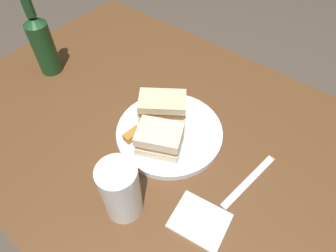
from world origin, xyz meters
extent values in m
plane|color=#4C4238|center=(0.00, 0.00, 0.00)|extent=(6.00, 6.00, 0.00)
cube|color=brown|center=(0.00, 0.00, 0.37)|extent=(1.22, 0.80, 0.73)
cylinder|color=white|center=(0.01, 0.00, 0.74)|extent=(0.27, 0.27, 0.02)
cube|color=beige|center=(-0.04, 0.03, 0.76)|extent=(0.14, 0.13, 0.02)
cube|color=#8C5B3D|center=(-0.04, 0.03, 0.78)|extent=(0.13, 0.12, 0.02)
cube|color=beige|center=(-0.04, 0.03, 0.80)|extent=(0.14, 0.13, 0.02)
cube|color=beige|center=(0.02, -0.05, 0.76)|extent=(0.12, 0.11, 0.02)
cube|color=#B27A4C|center=(0.02, -0.05, 0.78)|extent=(0.12, 0.11, 0.01)
cube|color=beige|center=(0.02, -0.05, 0.80)|extent=(0.12, 0.11, 0.02)
cube|color=#AD702D|center=(-0.02, -0.03, 0.76)|extent=(0.03, 0.04, 0.02)
cube|color=#B77F33|center=(-0.07, 0.01, 0.76)|extent=(0.02, 0.05, 0.02)
cube|color=#AD702D|center=(-0.03, -0.06, 0.76)|extent=(0.04, 0.03, 0.02)
cube|color=#AD702D|center=(-0.05, -0.07, 0.76)|extent=(0.03, 0.05, 0.02)
cube|color=gold|center=(-0.06, 0.00, 0.76)|extent=(0.05, 0.04, 0.02)
cylinder|color=white|center=(0.06, -0.21, 0.80)|extent=(0.08, 0.08, 0.14)
cylinder|color=gold|center=(0.06, -0.21, 0.76)|extent=(0.07, 0.07, 0.05)
cylinder|color=#19421E|center=(-0.43, -0.03, 0.81)|extent=(0.06, 0.06, 0.16)
cone|color=#19421E|center=(-0.43, -0.03, 0.90)|extent=(0.06, 0.06, 0.02)
cylinder|color=#19421E|center=(-0.43, -0.03, 0.94)|extent=(0.03, 0.03, 0.06)
cube|color=silver|center=(0.20, -0.14, 0.74)|extent=(0.12, 0.11, 0.01)
cube|color=silver|center=(0.23, 0.01, 0.74)|extent=(0.04, 0.18, 0.01)
camera|label=1|loc=(0.29, -0.36, 1.31)|focal=31.13mm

